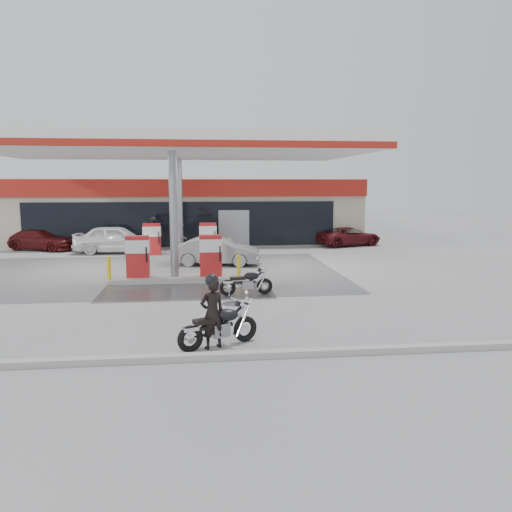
{
  "coord_description": "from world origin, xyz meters",
  "views": [
    {
      "loc": [
        0.97,
        -17.37,
        3.79
      ],
      "look_at": [
        2.97,
        0.13,
        1.2
      ],
      "focal_mm": 35.0,
      "sensor_mm": 36.0,
      "label": 1
    }
  ],
  "objects_px": {
    "pump_island_far": "(180,244)",
    "attendant": "(181,237)",
    "sedan_white": "(116,239)",
    "parked_motorcycle": "(247,283)",
    "parked_car_left": "(41,240)",
    "biker_walking": "(154,236)",
    "hatchback_silver": "(217,251)",
    "biker_main": "(212,313)",
    "parked_car_right": "(348,236)",
    "main_motorcycle": "(220,327)",
    "pump_island_near": "(175,263)"
  },
  "relations": [
    {
      "from": "biker_main",
      "to": "parked_motorcycle",
      "type": "relative_size",
      "value": 0.89
    },
    {
      "from": "pump_island_near",
      "to": "biker_walking",
      "type": "bearing_deg",
      "value": 100.48
    },
    {
      "from": "parked_car_left",
      "to": "parked_motorcycle",
      "type": "bearing_deg",
      "value": -118.46
    },
    {
      "from": "biker_main",
      "to": "attendant",
      "type": "bearing_deg",
      "value": -110.83
    },
    {
      "from": "parked_motorcycle",
      "to": "attendant",
      "type": "distance_m",
      "value": 11.54
    },
    {
      "from": "parked_car_left",
      "to": "parked_car_right",
      "type": "distance_m",
      "value": 17.96
    },
    {
      "from": "pump_island_near",
      "to": "hatchback_silver",
      "type": "height_order",
      "value": "pump_island_near"
    },
    {
      "from": "parked_motorcycle",
      "to": "parked_car_right",
      "type": "height_order",
      "value": "parked_car_right"
    },
    {
      "from": "parked_car_left",
      "to": "biker_walking",
      "type": "bearing_deg",
      "value": -83.42
    },
    {
      "from": "hatchback_silver",
      "to": "pump_island_near",
      "type": "bearing_deg",
      "value": 164.41
    },
    {
      "from": "biker_walking",
      "to": "biker_main",
      "type": "bearing_deg",
      "value": -101.15
    },
    {
      "from": "parked_car_right",
      "to": "parked_car_left",
      "type": "bearing_deg",
      "value": 71.52
    },
    {
      "from": "parked_motorcycle",
      "to": "attendant",
      "type": "height_order",
      "value": "attendant"
    },
    {
      "from": "parked_motorcycle",
      "to": "main_motorcycle",
      "type": "bearing_deg",
      "value": -108.84
    },
    {
      "from": "biker_main",
      "to": "parked_car_left",
      "type": "height_order",
      "value": "biker_main"
    },
    {
      "from": "pump_island_far",
      "to": "sedan_white",
      "type": "distance_m",
      "value": 4.15
    },
    {
      "from": "main_motorcycle",
      "to": "parked_car_left",
      "type": "height_order",
      "value": "parked_car_left"
    },
    {
      "from": "pump_island_near",
      "to": "main_motorcycle",
      "type": "height_order",
      "value": "pump_island_near"
    },
    {
      "from": "pump_island_near",
      "to": "parked_motorcycle",
      "type": "distance_m",
      "value": 3.82
    },
    {
      "from": "main_motorcycle",
      "to": "hatchback_silver",
      "type": "bearing_deg",
      "value": 62.23
    },
    {
      "from": "sedan_white",
      "to": "hatchback_silver",
      "type": "relative_size",
      "value": 1.13
    },
    {
      "from": "parked_motorcycle",
      "to": "biker_walking",
      "type": "xyz_separation_m",
      "value": [
        -4.07,
        11.02,
        0.49
      ]
    },
    {
      "from": "biker_walking",
      "to": "parked_car_left",
      "type": "bearing_deg",
      "value": 143.73
    },
    {
      "from": "biker_main",
      "to": "hatchback_silver",
      "type": "relative_size",
      "value": 0.41
    },
    {
      "from": "parked_motorcycle",
      "to": "parked_car_left",
      "type": "relative_size",
      "value": 0.45
    },
    {
      "from": "sedan_white",
      "to": "pump_island_near",
      "type": "bearing_deg",
      "value": -153.3
    },
    {
      "from": "attendant",
      "to": "hatchback_silver",
      "type": "height_order",
      "value": "attendant"
    },
    {
      "from": "pump_island_far",
      "to": "attendant",
      "type": "height_order",
      "value": "pump_island_far"
    },
    {
      "from": "hatchback_silver",
      "to": "biker_walking",
      "type": "relative_size",
      "value": 2.18
    },
    {
      "from": "sedan_white",
      "to": "biker_walking",
      "type": "xyz_separation_m",
      "value": [
        2.0,
        0.0,
        0.15
      ]
    },
    {
      "from": "hatchback_silver",
      "to": "biker_walking",
      "type": "height_order",
      "value": "biker_walking"
    },
    {
      "from": "parked_car_left",
      "to": "parked_car_right",
      "type": "relative_size",
      "value": 1.01
    },
    {
      "from": "pump_island_far",
      "to": "sedan_white",
      "type": "height_order",
      "value": "pump_island_far"
    },
    {
      "from": "parked_car_left",
      "to": "biker_walking",
      "type": "distance_m",
      "value": 6.7
    },
    {
      "from": "pump_island_far",
      "to": "biker_main",
      "type": "distance_m",
      "value": 14.26
    },
    {
      "from": "biker_main",
      "to": "parked_car_left",
      "type": "xyz_separation_m",
      "value": [
        -9.2,
        18.21,
        -0.23
      ]
    },
    {
      "from": "parked_motorcycle",
      "to": "biker_main",
      "type": "bearing_deg",
      "value": -110.41
    },
    {
      "from": "pump_island_near",
      "to": "main_motorcycle",
      "type": "xyz_separation_m",
      "value": [
        1.41,
        -8.12,
        -0.24
      ]
    },
    {
      "from": "parked_motorcycle",
      "to": "sedan_white",
      "type": "distance_m",
      "value": 12.59
    },
    {
      "from": "hatchback_silver",
      "to": "parked_car_left",
      "type": "distance_m",
      "value": 11.63
    },
    {
      "from": "pump_island_near",
      "to": "biker_walking",
      "type": "xyz_separation_m",
      "value": [
        -1.52,
        8.2,
        0.2
      ]
    },
    {
      "from": "attendant",
      "to": "sedan_white",
      "type": "bearing_deg",
      "value": 97.79
    },
    {
      "from": "main_motorcycle",
      "to": "parked_motorcycle",
      "type": "relative_size",
      "value": 1.04
    },
    {
      "from": "main_motorcycle",
      "to": "attendant",
      "type": "height_order",
      "value": "attendant"
    },
    {
      "from": "parked_car_left",
      "to": "biker_walking",
      "type": "height_order",
      "value": "biker_walking"
    },
    {
      "from": "parked_motorcycle",
      "to": "parked_car_right",
      "type": "bearing_deg",
      "value": 53.24
    },
    {
      "from": "sedan_white",
      "to": "hatchback_silver",
      "type": "xyz_separation_m",
      "value": [
        5.26,
        -4.6,
        -0.11
      ]
    },
    {
      "from": "sedan_white",
      "to": "hatchback_silver",
      "type": "bearing_deg",
      "value": -127.65
    },
    {
      "from": "pump_island_near",
      "to": "hatchback_silver",
      "type": "xyz_separation_m",
      "value": [
        1.75,
        3.6,
        -0.05
      ]
    },
    {
      "from": "hatchback_silver",
      "to": "parked_car_left",
      "type": "relative_size",
      "value": 0.98
    }
  ]
}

